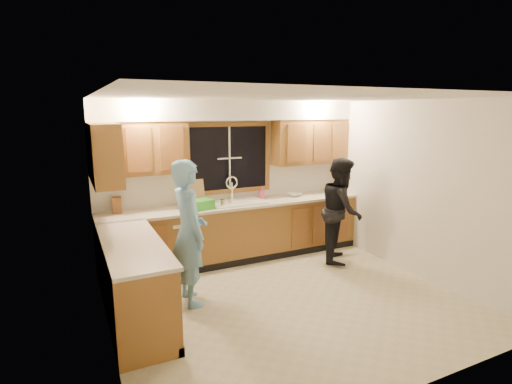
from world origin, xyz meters
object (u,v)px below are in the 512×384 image
man (189,233)px  bowl (294,195)px  dishwasher (185,242)px  woman (341,210)px  sink (237,207)px  stove (143,304)px  dish_crate (201,204)px  knife_block (117,205)px  soap_bottle (262,193)px

man → bowl: size_ratio=7.52×
dishwasher → man: man is taller
woman → bowl: 0.90m
sink → stove: (-1.80, -1.82, -0.41)m
dish_crate → bowl: 1.71m
dishwasher → bowl: 2.01m
dishwasher → man: 1.22m
knife_block → dish_crate: (1.15, -0.28, -0.04)m
sink → woman: bearing=-27.3°
man → stove: bearing=134.6°
soap_bottle → man: bearing=-142.2°
woman → sink: bearing=99.7°
dish_crate → woman: bearing=-17.2°
woman → dish_crate: 2.18m
man → knife_block: man is taller
dishwasher → stove: size_ratio=0.91×
knife_block → dish_crate: bearing=-10.6°
soap_bottle → stove: bearing=-139.5°
woman → dish_crate: bearing=109.8°
man → soap_bottle: bearing=-53.3°
dishwasher → man: size_ratio=0.46×
dishwasher → knife_block: (-0.92, 0.19, 0.63)m
sink → dishwasher: bearing=-179.0°
dishwasher → bowl: (1.93, 0.07, 0.54)m
bowl → soap_bottle: bearing=169.5°
dishwasher → stove: 2.04m
dishwasher → bowl: size_ratio=3.45×
man → bowl: (2.18, 1.16, 0.05)m
knife_block → dish_crate: knife_block is taller
dish_crate → bowl: dish_crate is taller
knife_block → bowl: knife_block is taller
knife_block → dish_crate: size_ratio=0.76×
sink → woman: size_ratio=0.52×
man → woman: bearing=-83.4°
soap_bottle → bowl: 0.57m
dish_crate → soap_bottle: size_ratio=1.64×
dish_crate → bowl: bearing=5.5°
dish_crate → soap_bottle: bearing=13.2°
stove → bowl: bearing=33.1°
woman → bowl: woman is taller
man → bowl: bearing=-63.2°
stove → dishwasher: bearing=62.3°
dishwasher → soap_bottle: (1.37, 0.17, 0.60)m
soap_bottle → bowl: size_ratio=0.79×
sink → soap_bottle: bearing=16.7°
dishwasher → soap_bottle: 1.51m
woman → knife_block: (-3.23, 0.93, 0.21)m
dishwasher → dish_crate: 0.63m
sink → bowl: (1.08, 0.05, 0.08)m
sink → dish_crate: sink is taller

